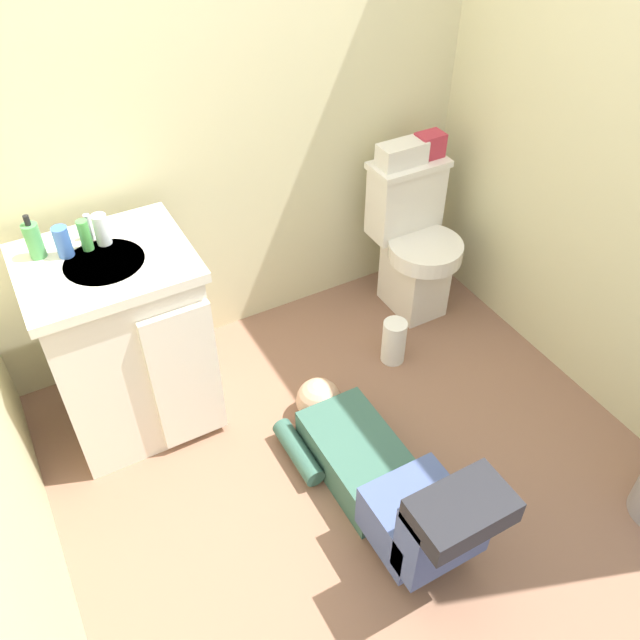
{
  "coord_description": "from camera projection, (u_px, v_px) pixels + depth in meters",
  "views": [
    {
      "loc": [
        -0.88,
        -1.31,
        2.18
      ],
      "look_at": [
        0.06,
        0.39,
        0.45
      ],
      "focal_mm": 36.8,
      "sensor_mm": 36.0,
      "label": 1
    }
  ],
  "objects": [
    {
      "name": "ground_plane",
      "position": [
        354.0,
        468.0,
        2.63
      ],
      "size": [
        2.72,
        3.06,
        0.04
      ],
      "primitive_type": "cube",
      "color": "#875F49"
    },
    {
      "name": "wall_back",
      "position": [
        222.0,
        77.0,
        2.52
      ],
      "size": [
        2.38,
        0.08,
        2.4
      ],
      "primitive_type": "cube",
      "color": "beige",
      "rests_on": "ground_plane"
    },
    {
      "name": "toilet",
      "position": [
        413.0,
        242.0,
        3.15
      ],
      "size": [
        0.36,
        0.46,
        0.75
      ],
      "color": "silver",
      "rests_on": "ground_plane"
    },
    {
      "name": "vanity_cabinet",
      "position": [
        127.0,
        343.0,
        2.55
      ],
      "size": [
        0.6,
        0.53,
        0.82
      ],
      "color": "silver",
      "rests_on": "ground_plane"
    },
    {
      "name": "faucet",
      "position": [
        89.0,
        227.0,
        2.34
      ],
      "size": [
        0.02,
        0.02,
        0.1
      ],
      "primitive_type": "cylinder",
      "color": "silver",
      "rests_on": "vanity_cabinet"
    },
    {
      "name": "person_plumber",
      "position": [
        386.0,
        479.0,
        2.36
      ],
      "size": [
        0.39,
        1.06,
        0.52
      ],
      "color": "#33594C",
      "rests_on": "ground_plane"
    },
    {
      "name": "tissue_box",
      "position": [
        402.0,
        154.0,
        2.9
      ],
      "size": [
        0.22,
        0.11,
        0.1
      ],
      "primitive_type": "cube",
      "color": "silver",
      "rests_on": "toilet"
    },
    {
      "name": "toiletry_bag",
      "position": [
        430.0,
        145.0,
        2.95
      ],
      "size": [
        0.12,
        0.09,
        0.11
      ],
      "primitive_type": "cube",
      "color": "#B22D3F",
      "rests_on": "toilet"
    },
    {
      "name": "soap_dispenser",
      "position": [
        34.0,
        240.0,
        2.25
      ],
      "size": [
        0.06,
        0.06,
        0.17
      ],
      "color": "#4A9750",
      "rests_on": "vanity_cabinet"
    },
    {
      "name": "bottle_blue",
      "position": [
        63.0,
        242.0,
        2.26
      ],
      "size": [
        0.05,
        0.05,
        0.11
      ],
      "primitive_type": "cylinder",
      "color": "#3C66B9",
      "rests_on": "vanity_cabinet"
    },
    {
      "name": "bottle_green",
      "position": [
        85.0,
        235.0,
        2.29
      ],
      "size": [
        0.04,
        0.04,
        0.12
      ],
      "primitive_type": "cylinder",
      "color": "green",
      "rests_on": "vanity_cabinet"
    },
    {
      "name": "bottle_clear",
      "position": [
        102.0,
        229.0,
        2.31
      ],
      "size": [
        0.05,
        0.05,
        0.12
      ],
      "primitive_type": "cylinder",
      "color": "silver",
      "rests_on": "vanity_cabinet"
    },
    {
      "name": "paper_towel_roll",
      "position": [
        394.0,
        341.0,
        3.0
      ],
      "size": [
        0.11,
        0.11,
        0.22
      ],
      "primitive_type": "cylinder",
      "color": "white",
      "rests_on": "ground_plane"
    }
  ]
}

